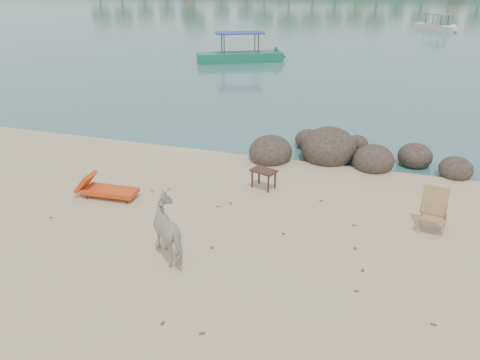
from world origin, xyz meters
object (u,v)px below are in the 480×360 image
object	(u,v)px
side_table	(264,180)
boat_near	(240,37)
cow	(172,231)
deck_chair	(434,213)
boulders	(339,153)
lounge_chair	(110,189)

from	to	relation	value
side_table	boat_near	bearing A→B (deg)	129.47
cow	deck_chair	xyz separation A→B (m)	(5.15, 2.67, -0.12)
cow	side_table	distance (m)	3.84
boulders	boat_near	world-z (taller)	boat_near
side_table	lounge_chair	distance (m)	4.04
boulders	deck_chair	distance (m)	4.59
boat_near	boulders	bearing A→B (deg)	-89.39
side_table	boat_near	size ratio (longest dim) A/B	0.11
deck_chair	boat_near	world-z (taller)	boat_near
lounge_chair	side_table	bearing A→B (deg)	22.31
cow	lounge_chair	xyz separation A→B (m)	(-2.71, 1.97, -0.34)
lounge_chair	deck_chair	bearing A→B (deg)	1.82
boulders	cow	bearing A→B (deg)	-112.00
side_table	boat_near	distance (m)	19.62
side_table	deck_chair	world-z (taller)	deck_chair
lounge_chair	boat_near	xyz separation A→B (m)	(-2.91, 20.20, 1.25)
boulders	cow	distance (m)	7.01
deck_chair	boat_near	size ratio (longest dim) A/B	0.15
cow	deck_chair	distance (m)	5.80
boulders	boat_near	xyz separation A→B (m)	(-8.24, 15.68, 1.26)
lounge_chair	boat_near	size ratio (longest dim) A/B	0.28
boulders	deck_chair	size ratio (longest dim) A/B	6.89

